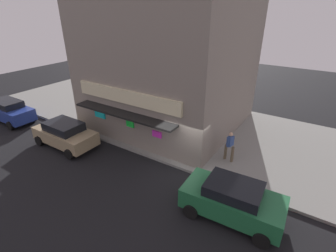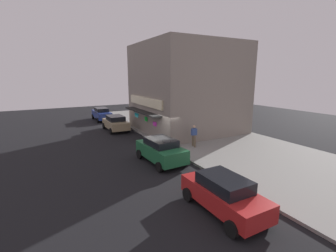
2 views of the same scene
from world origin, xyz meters
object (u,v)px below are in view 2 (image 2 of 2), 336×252
at_px(potted_plant_by_doorway, 157,123).
at_px(parked_car_red, 224,194).
at_px(traffic_light, 165,101).
at_px(parked_car_tan, 116,123).
at_px(trash_can, 183,135).
at_px(parked_car_blue, 102,114).
at_px(fire_hydrant, 147,128).
at_px(pedestrian, 194,135).
at_px(parked_car_green, 161,150).

xyz_separation_m(potted_plant_by_doorway, parked_car_red, (15.95, -4.57, 0.16)).
relative_size(traffic_light, parked_car_red, 1.31).
xyz_separation_m(parked_car_red, parked_car_tan, (-17.44, 0.38, 0.01)).
relative_size(trash_can, parked_car_blue, 0.21).
bearing_deg(traffic_light, fire_hydrant, -177.61).
bearing_deg(fire_hydrant, pedestrian, 10.88).
distance_m(trash_can, potted_plant_by_doorway, 5.78).
height_order(traffic_light, parked_car_tan, traffic_light).
relative_size(pedestrian, potted_plant_by_doorway, 1.93).
xyz_separation_m(fire_hydrant, parked_car_tan, (-2.74, -2.48, 0.29)).
bearing_deg(parked_car_tan, fire_hydrant, 42.07).
height_order(fire_hydrant, parked_car_tan, parked_car_tan).
xyz_separation_m(traffic_light, fire_hydrant, (-3.68, -0.15, -3.06)).
bearing_deg(trash_can, parked_car_green, -48.29).
bearing_deg(traffic_light, parked_car_red, -15.29).
bearing_deg(parked_car_blue, trash_can, 15.35).
distance_m(pedestrian, parked_car_green, 4.10).
height_order(trash_can, potted_plant_by_doorway, trash_can).
xyz_separation_m(traffic_light, pedestrian, (2.86, 1.10, -2.49)).
bearing_deg(pedestrian, parked_car_blue, -167.29).
xyz_separation_m(traffic_light, parked_car_green, (4.41, -2.68, -2.74)).
bearing_deg(fire_hydrant, traffic_light, 2.39).
xyz_separation_m(traffic_light, parked_car_red, (11.01, -3.01, -2.78)).
bearing_deg(fire_hydrant, parked_car_blue, -166.05).
relative_size(parked_car_tan, parked_car_blue, 0.93).
distance_m(parked_car_green, parked_car_blue, 17.67).
height_order(pedestrian, parked_car_red, pedestrian).
height_order(trash_can, pedestrian, pedestrian).
height_order(fire_hydrant, parked_car_green, parked_car_green).
xyz_separation_m(parked_car_red, parked_car_blue, (-24.26, 0.48, 0.03)).
relative_size(pedestrian, parked_car_tan, 0.42).
bearing_deg(trash_can, pedestrian, -6.55).
bearing_deg(parked_car_blue, potted_plant_by_doorway, 26.19).
relative_size(fire_hydrant, pedestrian, 0.47).
distance_m(parked_car_red, parked_car_tan, 17.44).
xyz_separation_m(parked_car_tan, parked_car_blue, (-6.83, 0.10, 0.03)).
bearing_deg(fire_hydrant, parked_car_red, -11.00).
distance_m(traffic_light, trash_can, 3.37).
bearing_deg(trash_can, parked_car_tan, -151.34).
distance_m(potted_plant_by_doorway, parked_car_blue, 9.27).
bearing_deg(potted_plant_by_doorway, parked_car_blue, -153.81).
relative_size(traffic_light, parked_car_tan, 1.29).
relative_size(potted_plant_by_doorway, parked_car_red, 0.22).
bearing_deg(parked_car_tan, parked_car_green, -0.27).
height_order(parked_car_red, parked_car_blue, parked_car_blue).
distance_m(trash_can, pedestrian, 2.10).
bearing_deg(pedestrian, traffic_light, -158.91).
height_order(parked_car_green, parked_car_tan, parked_car_green).
bearing_deg(parked_car_green, parked_car_tan, 179.73).
relative_size(potted_plant_by_doorway, parked_car_blue, 0.20).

